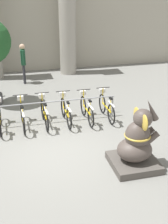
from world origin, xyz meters
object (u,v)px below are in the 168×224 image
(bicycle_4, at_px, (66,111))
(person_pedestrian, at_px, (23,60))
(bicycle_2, at_px, (22,116))
(bicycle_3, at_px, (44,113))
(elephant_statue, at_px, (136,145))
(bicycle_1, at_px, (0,117))
(bicycle_5, at_px, (87,109))
(bicycle_6, at_px, (106,107))

(bicycle_4, xyz_separation_m, person_pedestrian, (-1.02, 4.59, 0.69))
(bicycle_2, distance_m, bicycle_4, 1.43)
(bicycle_3, relative_size, elephant_statue, 0.91)
(bicycle_1, bearing_deg, bicycle_4, -0.39)
(bicycle_3, bearing_deg, bicycle_4, -1.34)
(bicycle_5, height_order, elephant_statue, elephant_statue)
(bicycle_3, distance_m, person_pedestrian, 4.63)
(bicycle_2, relative_size, bicycle_5, 1.00)
(elephant_statue, xyz_separation_m, person_pedestrian, (-2.25, 7.62, 0.48))
(bicycle_1, xyz_separation_m, bicycle_2, (0.71, -0.02, 0.00))
(bicycle_4, height_order, bicycle_6, same)
(bicycle_6, relative_size, elephant_statue, 0.91)
(bicycle_2, xyz_separation_m, bicycle_4, (1.43, 0.01, 0.00))
(bicycle_5, distance_m, elephant_statue, 3.06)
(bicycle_1, distance_m, bicycle_6, 3.57)
(bicycle_3, height_order, bicycle_4, same)
(bicycle_5, bearing_deg, bicycle_6, 3.30)
(bicycle_5, bearing_deg, elephant_statue, -80.31)
(bicycle_3, bearing_deg, bicycle_6, 0.02)
(bicycle_6, distance_m, person_pedestrian, 5.23)
(bicycle_2, relative_size, elephant_statue, 0.91)
(bicycle_2, distance_m, person_pedestrian, 4.67)
(bicycle_6, bearing_deg, bicycle_5, -176.70)
(bicycle_2, distance_m, bicycle_3, 0.71)
(bicycle_1, relative_size, elephant_statue, 0.91)
(bicycle_2, relative_size, bicycle_3, 1.00)
(bicycle_2, xyz_separation_m, bicycle_6, (2.86, 0.03, 0.00))
(person_pedestrian, bearing_deg, bicycle_6, -61.83)
(bicycle_2, bearing_deg, bicycle_1, 178.08)
(bicycle_4, distance_m, person_pedestrian, 4.75)
(bicycle_1, relative_size, bicycle_3, 1.00)
(bicycle_3, distance_m, bicycle_6, 2.14)
(bicycle_3, xyz_separation_m, elephant_statue, (1.94, -3.05, 0.21))
(bicycle_1, relative_size, person_pedestrian, 0.93)
(bicycle_4, xyz_separation_m, bicycle_5, (0.71, -0.02, 0.00))
(bicycle_1, xyz_separation_m, bicycle_4, (2.14, -0.01, 0.00))
(bicycle_6, height_order, elephant_statue, elephant_statue)
(bicycle_1, relative_size, bicycle_4, 1.00)
(bicycle_3, bearing_deg, elephant_statue, -57.52)
(bicycle_4, bearing_deg, bicycle_5, -1.90)
(bicycle_4, distance_m, bicycle_5, 0.71)
(bicycle_3, bearing_deg, person_pedestrian, 93.79)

